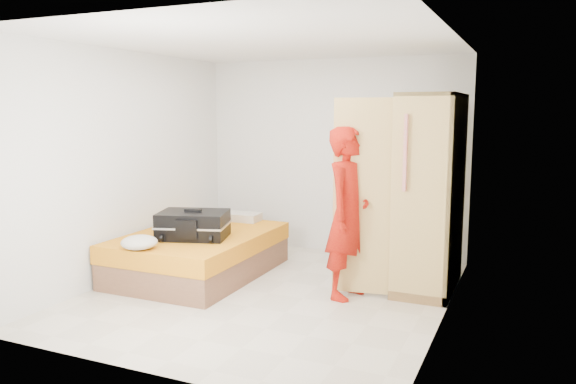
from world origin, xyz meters
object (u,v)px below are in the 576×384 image
at_px(bed, 199,254).
at_px(round_cushion, 139,242).
at_px(wardrobe, 425,198).
at_px(person, 348,213).
at_px(suitcase, 193,225).

relative_size(bed, round_cushion, 5.36).
bearing_deg(round_cushion, bed, 80.92).
bearing_deg(wardrobe, bed, -167.61).
distance_m(bed, person, 1.94).
height_order(bed, round_cushion, round_cushion).
relative_size(suitcase, round_cushion, 2.38).
height_order(bed, wardrobe, wardrobe).
height_order(person, round_cushion, person).
bearing_deg(round_cushion, suitcase, 71.60).
distance_m(suitcase, round_cushion, 0.71).
xyz_separation_m(bed, person, (1.84, -0.04, 0.63)).
distance_m(bed, suitcase, 0.47).
distance_m(bed, round_cushion, 0.97).
bearing_deg(suitcase, wardrobe, 0.46).
bearing_deg(bed, suitcase, -71.17).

